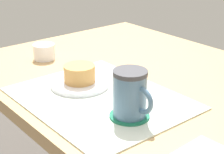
{
  "coord_description": "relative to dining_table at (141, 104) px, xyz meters",
  "views": [
    {
      "loc": [
        0.72,
        -0.7,
        1.15
      ],
      "look_at": [
        0.04,
        -0.15,
        0.79
      ],
      "focal_mm": 60.0,
      "sensor_mm": 36.0,
      "label": 1
    }
  ],
  "objects": [
    {
      "name": "dining_table",
      "position": [
        0.0,
        0.0,
        0.0
      ],
      "size": [
        1.02,
        0.77,
        0.74
      ],
      "color": "tan",
      "rests_on": "ground_plane"
    },
    {
      "name": "pastry_plate",
      "position": [
        -0.05,
        -0.18,
        0.1
      ],
      "size": [
        0.16,
        0.16,
        0.01
      ],
      "primitive_type": "cylinder",
      "color": "white",
      "rests_on": "placemat"
    },
    {
      "name": "placemat",
      "position": [
        0.04,
        -0.19,
        0.09
      ],
      "size": [
        0.43,
        0.34,
        0.0
      ],
      "primitive_type": "cube",
      "color": "silver",
      "rests_on": "dining_table"
    },
    {
      "name": "coffee_coaster",
      "position": [
        0.16,
        -0.2,
        0.1
      ],
      "size": [
        0.09,
        0.09,
        0.0
      ],
      "primitive_type": "cylinder",
      "color": "#196B4C",
      "rests_on": "placemat"
    },
    {
      "name": "coffee_mug",
      "position": [
        0.17,
        -0.2,
        0.15
      ],
      "size": [
        0.11,
        0.08,
        0.11
      ],
      "color": "slate",
      "rests_on": "coffee_coaster"
    },
    {
      "name": "pastry",
      "position": [
        -0.05,
        -0.18,
        0.13
      ],
      "size": [
        0.08,
        0.08,
        0.05
      ],
      "primitive_type": "cylinder",
      "color": "tan",
      "rests_on": "pastry_plate"
    },
    {
      "name": "sugar_bowl",
      "position": [
        -0.31,
        -0.14,
        0.12
      ],
      "size": [
        0.07,
        0.07,
        0.05
      ],
      "primitive_type": "cylinder",
      "color": "white",
      "rests_on": "dining_table"
    }
  ]
}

